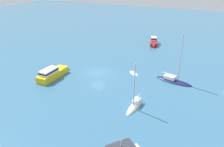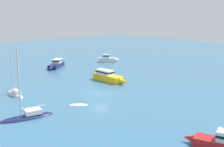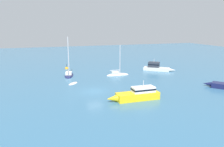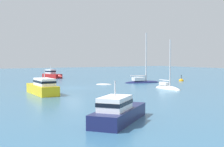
# 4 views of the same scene
# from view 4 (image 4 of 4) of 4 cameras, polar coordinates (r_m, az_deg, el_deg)

# --- Properties ---
(ground_plane) EXTENTS (160.00, 160.00, 0.00)m
(ground_plane) POSITION_cam_4_polar(r_m,az_deg,el_deg) (42.30, -7.03, -2.64)
(ground_plane) COLOR teal
(launch) EXTENTS (5.67, 2.88, 2.59)m
(launch) POSITION_cam_4_polar(r_m,az_deg,el_deg) (63.15, -10.88, -0.22)
(launch) COLOR #B21E1E
(launch) RESTS_ON ground
(ketch) EXTENTS (2.94, 6.36, 8.49)m
(ketch) POSITION_cam_4_polar(r_m,az_deg,el_deg) (50.68, 5.53, -1.46)
(ketch) COLOR #191E4C
(ketch) RESTS_ON ground
(cabin_cruiser) EXTENTS (7.70, 2.03, 2.82)m
(cabin_cruiser) POSITION_cam_4_polar(r_m,az_deg,el_deg) (35.79, -12.73, -2.47)
(cabin_cruiser) COLOR yellow
(cabin_cruiser) RESTS_ON ground
(sailboat) EXTENTS (4.90, 1.31, 6.88)m
(sailboat) POSITION_cam_4_polar(r_m,az_deg,el_deg) (41.09, 10.10, -2.63)
(sailboat) COLOR silver
(sailboat) RESTS_ON ground
(powerboat) EXTENTS (5.90, 6.77, 2.68)m
(powerboat) POSITION_cam_4_polar(r_m,az_deg,el_deg) (20.11, 1.41, -6.89)
(powerboat) COLOR #191E4C
(powerboat) RESTS_ON ground
(skiff) EXTENTS (2.42, 2.58, 0.33)m
(skiff) POSITION_cam_4_polar(r_m,az_deg,el_deg) (47.18, -1.51, -2.04)
(skiff) COLOR silver
(skiff) RESTS_ON ground
(channel_buoy) EXTENTS (0.87, 0.87, 1.52)m
(channel_buoy) POSITION_cam_4_polar(r_m,az_deg,el_deg) (55.32, 12.58, -1.36)
(channel_buoy) COLOR orange
(channel_buoy) RESTS_ON ground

